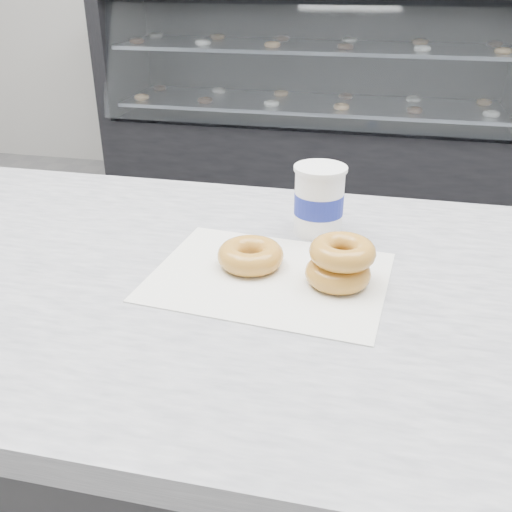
{
  "coord_description": "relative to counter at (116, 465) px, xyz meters",
  "views": [
    {
      "loc": [
        0.44,
        -1.32,
        1.31
      ],
      "look_at": [
        0.27,
        -0.59,
        0.93
      ],
      "focal_mm": 40.0,
      "sensor_mm": 36.0,
      "label": 1
    }
  ],
  "objects": [
    {
      "name": "wax_paper",
      "position": [
        0.3,
        0.01,
        0.45
      ],
      "size": [
        0.36,
        0.29,
        0.0
      ],
      "primitive_type": "cube",
      "rotation": [
        0.0,
        0.0,
        -0.09
      ],
      "color": "silver",
      "rests_on": "counter"
    },
    {
      "name": "donut_stack",
      "position": [
        0.4,
        0.01,
        0.48
      ],
      "size": [
        0.12,
        0.12,
        0.07
      ],
      "color": "gold",
      "rests_on": "wax_paper"
    },
    {
      "name": "display_case",
      "position": [
        0.0,
        2.72,
        0.04
      ],
      "size": [
        2.4,
        0.74,
        1.25
      ],
      "color": "black",
      "rests_on": "ground"
    },
    {
      "name": "counter",
      "position": [
        0.0,
        0.0,
        0.0
      ],
      "size": [
        3.06,
        0.76,
        0.9
      ],
      "color": "#333335",
      "rests_on": "ground"
    },
    {
      "name": "donut_single",
      "position": [
        0.26,
        0.03,
        0.47
      ],
      "size": [
        0.13,
        0.13,
        0.04
      ],
      "primitive_type": "torus",
      "rotation": [
        0.0,
        0.0,
        0.41
      ],
      "color": "gold",
      "rests_on": "wax_paper"
    },
    {
      "name": "coffee_cup",
      "position": [
        0.34,
        0.18,
        0.51
      ],
      "size": [
        0.1,
        0.1,
        0.12
      ],
      "rotation": [
        0.0,
        0.0,
        -0.22
      ],
      "color": "white",
      "rests_on": "counter"
    },
    {
      "name": "ground",
      "position": [
        0.0,
        0.6,
        -0.45
      ],
      "size": [
        5.0,
        5.0,
        0.0
      ],
      "primitive_type": "plane",
      "color": "gray",
      "rests_on": "ground"
    }
  ]
}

